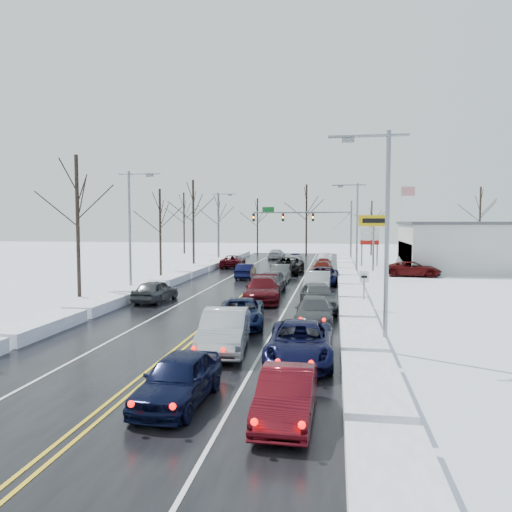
% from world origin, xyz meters
% --- Properties ---
extents(ground, '(160.00, 160.00, 0.00)m').
position_xyz_m(ground, '(0.00, 0.00, 0.00)').
color(ground, silver).
rests_on(ground, ground).
extents(road_surface, '(14.00, 84.00, 0.01)m').
position_xyz_m(road_surface, '(0.00, 2.00, 0.01)').
color(road_surface, black).
rests_on(road_surface, ground).
extents(snow_bank_left, '(1.80, 72.00, 0.64)m').
position_xyz_m(snow_bank_left, '(-7.60, 2.00, 0.00)').
color(snow_bank_left, white).
rests_on(snow_bank_left, ground).
extents(snow_bank_right, '(1.80, 72.00, 0.64)m').
position_xyz_m(snow_bank_right, '(7.60, 2.00, 0.00)').
color(snow_bank_right, white).
rests_on(snow_bank_right, ground).
extents(traffic_signal_mast, '(13.28, 0.39, 8.00)m').
position_xyz_m(traffic_signal_mast, '(3.45, 27.99, 5.48)').
color(traffic_signal_mast, slate).
rests_on(traffic_signal_mast, ground).
extents(tires_plus_sign, '(3.20, 0.34, 6.00)m').
position_xyz_m(tires_plus_sign, '(10.50, 15.99, 4.99)').
color(tires_plus_sign, slate).
rests_on(tires_plus_sign, ground).
extents(used_vehicles_sign, '(2.20, 0.22, 4.65)m').
position_xyz_m(used_vehicles_sign, '(10.50, 22.00, 3.32)').
color(used_vehicles_sign, slate).
rests_on(used_vehicles_sign, ground).
extents(speed_limit_sign, '(0.55, 0.09, 2.35)m').
position_xyz_m(speed_limit_sign, '(8.20, -8.00, 1.63)').
color(speed_limit_sign, slate).
rests_on(speed_limit_sign, ground).
extents(flagpole, '(1.87, 1.20, 10.00)m').
position_xyz_m(flagpole, '(15.17, 30.00, 5.93)').
color(flagpole, silver).
rests_on(flagpole, ground).
extents(dealership_building, '(20.40, 12.40, 5.30)m').
position_xyz_m(dealership_building, '(23.98, 18.00, 2.66)').
color(dealership_building, beige).
rests_on(dealership_building, ground).
extents(streetlight_se, '(3.20, 0.25, 9.00)m').
position_xyz_m(streetlight_se, '(8.30, -18.00, 5.31)').
color(streetlight_se, slate).
rests_on(streetlight_se, ground).
extents(streetlight_ne, '(3.20, 0.25, 9.00)m').
position_xyz_m(streetlight_ne, '(8.30, 10.00, 5.31)').
color(streetlight_ne, slate).
rests_on(streetlight_ne, ground).
extents(streetlight_sw, '(3.20, 0.25, 9.00)m').
position_xyz_m(streetlight_sw, '(-8.30, -4.00, 5.31)').
color(streetlight_sw, slate).
rests_on(streetlight_sw, ground).
extents(streetlight_nw, '(3.20, 0.25, 9.00)m').
position_xyz_m(streetlight_nw, '(-8.30, 24.00, 5.31)').
color(streetlight_nw, slate).
rests_on(streetlight_nw, ground).
extents(tree_left_b, '(4.00, 4.00, 10.00)m').
position_xyz_m(tree_left_b, '(-11.50, -6.00, 6.99)').
color(tree_left_b, '#2D231C').
rests_on(tree_left_b, ground).
extents(tree_left_c, '(3.40, 3.40, 8.50)m').
position_xyz_m(tree_left_c, '(-10.50, 8.00, 5.94)').
color(tree_left_c, '#2D231C').
rests_on(tree_left_c, ground).
extents(tree_left_d, '(4.20, 4.20, 10.50)m').
position_xyz_m(tree_left_d, '(-11.20, 22.00, 7.33)').
color(tree_left_d, '#2D231C').
rests_on(tree_left_d, ground).
extents(tree_left_e, '(3.80, 3.80, 9.50)m').
position_xyz_m(tree_left_e, '(-10.80, 34.00, 6.64)').
color(tree_left_e, '#2D231C').
rests_on(tree_left_e, ground).
extents(tree_far_a, '(4.00, 4.00, 10.00)m').
position_xyz_m(tree_far_a, '(-18.00, 40.00, 6.99)').
color(tree_far_a, '#2D231C').
rests_on(tree_far_a, ground).
extents(tree_far_b, '(3.60, 3.60, 9.00)m').
position_xyz_m(tree_far_b, '(-6.00, 41.00, 6.29)').
color(tree_far_b, '#2D231C').
rests_on(tree_far_b, ground).
extents(tree_far_c, '(4.40, 4.40, 11.00)m').
position_xyz_m(tree_far_c, '(2.00, 39.00, 7.68)').
color(tree_far_c, '#2D231C').
rests_on(tree_far_c, ground).
extents(tree_far_d, '(3.40, 3.40, 8.50)m').
position_xyz_m(tree_far_d, '(12.00, 40.50, 5.94)').
color(tree_far_d, '#2D231C').
rests_on(tree_far_d, ground).
extents(tree_far_e, '(4.20, 4.20, 10.50)m').
position_xyz_m(tree_far_e, '(28.00, 41.00, 7.33)').
color(tree_far_e, '#2D231C').
rests_on(tree_far_e, ground).
extents(queued_car_0, '(1.98, 4.43, 1.48)m').
position_xyz_m(queued_car_0, '(1.90, -24.88, 0.00)').
color(queued_car_0, black).
rests_on(queued_car_0, ground).
extents(queued_car_1, '(2.31, 5.31, 1.70)m').
position_xyz_m(queued_car_1, '(1.93, -18.82, 0.00)').
color(queued_car_1, '#ACB0B4').
rests_on(queued_car_1, ground).
extents(queued_car_2, '(2.96, 5.26, 1.39)m').
position_xyz_m(queued_car_2, '(1.71, -13.95, 0.00)').
color(queued_car_2, black).
rests_on(queued_car_2, ground).
extents(queued_car_3, '(2.79, 5.85, 1.65)m').
position_xyz_m(queued_car_3, '(1.69, -6.20, 0.00)').
color(queued_car_3, '#46090F').
rests_on(queued_car_3, ground).
extents(queued_car_4, '(2.09, 4.95, 1.67)m').
position_xyz_m(queued_car_4, '(1.66, -1.76, 0.00)').
color(queued_car_4, '#45474A').
rests_on(queued_car_4, ground).
extents(queued_car_5, '(1.62, 4.59, 1.51)m').
position_xyz_m(queued_car_5, '(1.67, 4.79, 0.00)').
color(queued_car_5, '#383B3D').
rests_on(queued_car_5, ground).
extents(queued_car_6, '(3.21, 6.24, 1.69)m').
position_xyz_m(queued_car_6, '(1.67, 11.58, 0.00)').
color(queued_car_6, black).
rests_on(queued_car_6, ground).
extents(queued_car_7, '(2.24, 4.82, 1.36)m').
position_xyz_m(queued_car_7, '(1.82, 18.47, 0.00)').
color(queued_car_7, gray).
rests_on(queued_car_7, ground).
extents(queued_car_8, '(1.99, 4.37, 1.46)m').
position_xyz_m(queued_car_8, '(1.57, 22.96, 0.00)').
color(queued_car_8, black).
rests_on(queued_car_8, ground).
extents(queued_car_9, '(1.50, 4.16, 1.37)m').
position_xyz_m(queued_car_9, '(5.17, -25.60, 0.00)').
color(queued_car_9, '#540B13').
rests_on(queued_car_9, ground).
extents(queued_car_10, '(2.61, 5.45, 1.50)m').
position_xyz_m(queued_car_10, '(5.14, -19.94, 0.00)').
color(queued_car_10, black).
rests_on(queued_car_10, ground).
extents(queued_car_11, '(2.00, 4.84, 1.40)m').
position_xyz_m(queued_car_11, '(5.40, -12.97, 0.00)').
color(queued_car_11, '#383A3C').
rests_on(queued_car_11, ground).
extents(queued_car_12, '(2.64, 5.17, 1.69)m').
position_xyz_m(queued_car_12, '(5.42, -8.68, 0.00)').
color(queued_car_12, '#444749').
rests_on(queued_car_12, ground).
extents(queued_car_13, '(1.85, 5.15, 1.69)m').
position_xyz_m(queued_car_13, '(5.18, -2.47, 0.00)').
color(queued_car_13, gray).
rests_on(queued_car_13, ground).
extents(queued_car_14, '(2.78, 5.42, 1.46)m').
position_xyz_m(queued_car_14, '(5.44, 3.59, 0.00)').
color(queued_car_14, black).
rests_on(queued_car_14, ground).
extents(queued_car_15, '(2.26, 4.83, 1.36)m').
position_xyz_m(queued_car_15, '(5.19, 10.68, 0.00)').
color(queued_car_15, '#51110A').
rests_on(queued_car_15, ground).
extents(queued_car_16, '(1.66, 4.03, 1.37)m').
position_xyz_m(queued_car_16, '(5.21, 16.05, 0.00)').
color(queued_car_16, '#530B0B').
rests_on(queued_car_16, ground).
extents(queued_car_17, '(1.89, 4.22, 1.34)m').
position_xyz_m(queued_car_17, '(5.11, 24.26, 0.00)').
color(queued_car_17, '#ABAFB3').
rests_on(queued_car_17, ground).
extents(oncoming_car_0, '(1.60, 4.29, 1.40)m').
position_xyz_m(oncoming_car_0, '(-1.78, 6.75, 0.00)').
color(oncoming_car_0, black).
rests_on(oncoming_car_0, ground).
extents(oncoming_car_1, '(2.69, 5.40, 1.47)m').
position_xyz_m(oncoming_car_1, '(-5.13, 17.23, 0.00)').
color(oncoming_car_1, '#44090F').
rests_on(oncoming_car_1, ground).
extents(oncoming_car_2, '(2.22, 4.97, 1.42)m').
position_xyz_m(oncoming_car_2, '(-1.67, 30.58, 0.00)').
color(oncoming_car_2, '#AEB1B6').
rests_on(oncoming_car_2, ground).
extents(oncoming_car_3, '(2.17, 4.49, 1.48)m').
position_xyz_m(oncoming_car_3, '(-5.36, -7.31, 0.00)').
color(oncoming_car_3, '#3B3D3F').
rests_on(oncoming_car_3, ground).
extents(parked_car_0, '(5.49, 3.01, 1.46)m').
position_xyz_m(parked_car_0, '(13.95, 11.16, 0.00)').
color(parked_car_0, '#460909').
rests_on(parked_car_0, ground).
extents(parked_car_1, '(2.11, 4.94, 1.42)m').
position_xyz_m(parked_car_1, '(16.99, 15.91, 0.00)').
color(parked_car_1, '#474A4D').
rests_on(parked_car_1, ground).
extents(parked_car_2, '(2.21, 5.01, 1.68)m').
position_xyz_m(parked_car_2, '(14.80, 21.41, 0.00)').
color(parked_car_2, silver).
rests_on(parked_car_2, ground).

